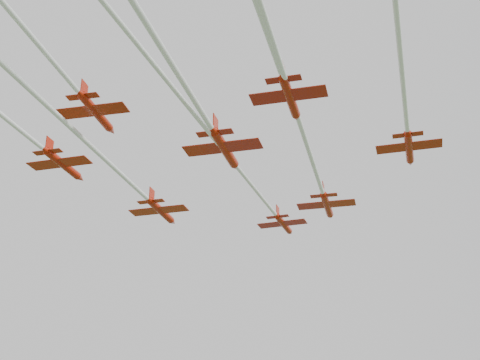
# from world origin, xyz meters

# --- Properties ---
(jet_lead) EXTENTS (18.88, 66.49, 2.39)m
(jet_lead) POSITION_xyz_m (2.59, -1.72, 58.76)
(jet_lead) COLOR #B41C08
(jet_row2_left) EXTENTS (13.48, 54.25, 2.56)m
(jet_row2_left) POSITION_xyz_m (-12.86, -9.29, 56.52)
(jet_row2_left) COLOR #B41C08
(jet_row2_right) EXTENTS (12.80, 61.80, 2.50)m
(jet_row2_right) POSITION_xyz_m (11.33, -11.65, 56.96)
(jet_row2_right) COLOR #B41C08
(jet_row3_left) EXTENTS (13.40, 52.85, 2.61)m
(jet_row3_left) POSITION_xyz_m (-24.36, -18.94, 59.75)
(jet_row3_left) COLOR #B41C08
(jet_row3_mid) EXTENTS (11.57, 45.49, 2.96)m
(jet_row3_mid) POSITION_xyz_m (-0.85, -19.48, 58.93)
(jet_row3_mid) COLOR #B41C08
(jet_row3_right) EXTENTS (15.26, 66.60, 2.36)m
(jet_row3_right) POSITION_xyz_m (19.90, -30.20, 57.95)
(jet_row3_right) COLOR #B41C08
(jet_row4_left) EXTENTS (11.23, 59.14, 2.40)m
(jet_row4_left) POSITION_xyz_m (-15.02, -37.14, 58.92)
(jet_row4_left) COLOR #B41C08
(jet_row4_right) EXTENTS (11.23, 49.73, 2.37)m
(jet_row4_right) POSITION_xyz_m (7.12, -38.05, 56.99)
(jet_row4_right) COLOR #B41C08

